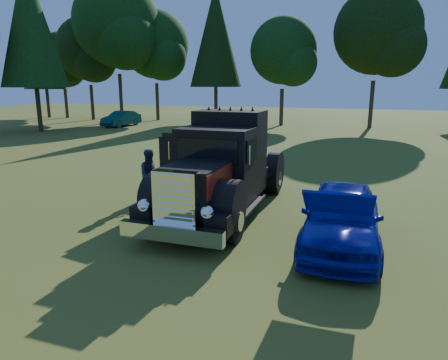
% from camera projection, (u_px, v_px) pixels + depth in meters
% --- Properties ---
extents(ground, '(120.00, 120.00, 0.00)m').
position_uv_depth(ground, '(208.00, 242.00, 9.82)').
color(ground, '#2C5117').
rests_on(ground, ground).
extents(treeline, '(72.10, 24.04, 14.13)m').
position_uv_depth(treeline, '(248.00, 37.00, 35.57)').
color(treeline, '#2D2116').
rests_on(treeline, ground).
extents(diamond_t_truck, '(3.37, 7.16, 3.00)m').
position_uv_depth(diamond_t_truck, '(221.00, 171.00, 11.75)').
color(diamond_t_truck, black).
rests_on(diamond_t_truck, ground).
extents(hotrod_coupe, '(1.82, 4.40, 1.89)m').
position_uv_depth(hotrod_coupe, '(342.00, 217.00, 9.36)').
color(hotrod_coupe, '#060F8D').
rests_on(hotrod_coupe, ground).
extents(spectator_near, '(0.59, 0.76, 1.86)m').
position_uv_depth(spectator_near, '(180.00, 178.00, 12.40)').
color(spectator_near, '#1F214A').
rests_on(spectator_near, ground).
extents(spectator_far, '(1.06, 1.05, 1.72)m').
position_uv_depth(spectator_far, '(151.00, 175.00, 13.13)').
color(spectator_far, '#1B2D40').
rests_on(spectator_far, ground).
extents(distant_teal_car, '(1.93, 4.41, 1.41)m').
position_uv_depth(distant_teal_car, '(121.00, 119.00, 37.15)').
color(distant_teal_car, '#092B38').
rests_on(distant_teal_car, ground).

